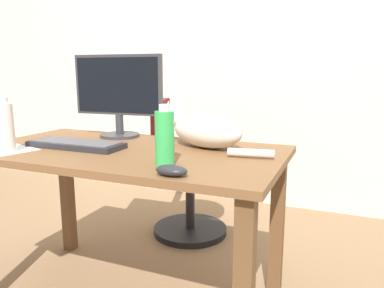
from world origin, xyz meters
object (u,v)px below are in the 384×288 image
monitor (118,93)px  computer_mouse (172,170)px  office_chair (182,179)px  cat (203,129)px  water_bottle (5,127)px  keyboard (76,144)px  spray_bottle (165,137)px

monitor → computer_mouse: 0.82m
office_chair → computer_mouse: office_chair is taller
cat → water_bottle: size_ratio=2.53×
computer_mouse → water_bottle: 0.79m
monitor → keyboard: bearing=-94.9°
cat → water_bottle: bearing=-149.1°
office_chair → cat: 0.83m
office_chair → water_bottle: water_bottle is taller
monitor → water_bottle: size_ratio=2.11×
computer_mouse → spray_bottle: bearing=125.3°
keyboard → water_bottle: size_ratio=1.93×
keyboard → spray_bottle: size_ratio=2.01×
keyboard → computer_mouse: 0.64m
keyboard → spray_bottle: (0.51, -0.13, 0.09)m
keyboard → computer_mouse: computer_mouse is taller
monitor → cat: size_ratio=0.83×
spray_bottle → keyboard: bearing=165.3°
cat → monitor: bearing=171.3°
cat → keyboard: bearing=-155.7°
keyboard → cat: 0.57m
keyboard → water_bottle: water_bottle is taller
office_chair → cat: cat is taller
water_bottle → computer_mouse: bearing=-4.1°
keyboard → spray_bottle: 0.53m
office_chair → spray_bottle: size_ratio=4.04×
office_chair → computer_mouse: (0.45, -1.08, 0.37)m
keyboard → cat: cat is taller
monitor → office_chair: bearing=77.4°
cat → water_bottle: 0.83m
water_bottle → monitor: bearing=66.0°
monitor → water_bottle: monitor is taller
water_bottle → office_chair: bearing=71.7°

